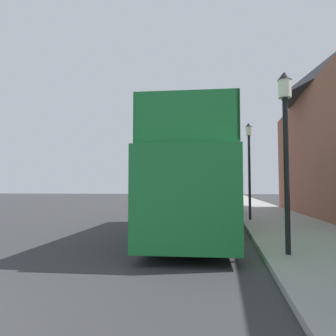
% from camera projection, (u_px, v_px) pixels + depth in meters
% --- Properties ---
extents(ground_plane, '(144.00, 144.00, 0.00)m').
position_uv_depth(ground_plane, '(157.00, 212.00, 24.30)').
color(ground_plane, '#333335').
extents(sidewalk, '(3.91, 108.00, 0.14)m').
position_uv_depth(sidewalk, '(271.00, 216.00, 20.09)').
color(sidewalk, '#999993').
rests_on(sidewalk, ground_plane).
extents(tour_bus, '(3.04, 10.87, 4.06)m').
position_uv_depth(tour_bus, '(194.00, 187.00, 12.61)').
color(tour_bus, '#1E7A38').
rests_on(tour_bus, ground_plane).
extents(parked_car_ahead_of_bus, '(2.00, 4.02, 1.41)m').
position_uv_depth(parked_car_ahead_of_bus, '(219.00, 205.00, 21.25)').
color(parked_car_ahead_of_bus, '#9E9EA3').
rests_on(parked_car_ahead_of_bus, ground_plane).
extents(lamp_post_nearest, '(0.35, 0.35, 4.55)m').
position_uv_depth(lamp_post_nearest, '(285.00, 127.00, 8.17)').
color(lamp_post_nearest, black).
rests_on(lamp_post_nearest, sidewalk).
extents(lamp_post_second, '(0.35, 0.35, 5.02)m').
position_uv_depth(lamp_post_second, '(249.00, 153.00, 16.95)').
color(lamp_post_second, black).
rests_on(lamp_post_second, sidewalk).
extents(lamp_post_third, '(0.35, 0.35, 4.77)m').
position_uv_depth(lamp_post_third, '(241.00, 167.00, 25.67)').
color(lamp_post_third, black).
rests_on(lamp_post_third, sidewalk).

